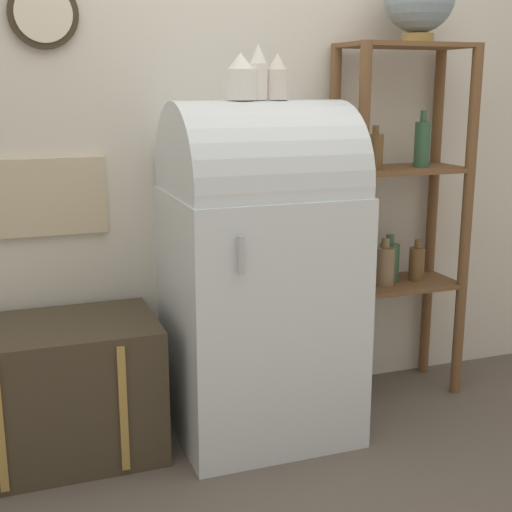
{
  "coord_description": "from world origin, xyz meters",
  "views": [
    {
      "loc": [
        -0.99,
        -2.46,
        1.45
      ],
      "look_at": [
        -0.01,
        0.22,
        0.77
      ],
      "focal_mm": 50.0,
      "sensor_mm": 36.0,
      "label": 1
    }
  ],
  "objects_px": {
    "refrigerator": "(259,267)",
    "vase_left": "(241,78)",
    "suitcase_trunk": "(57,391)",
    "vase_right": "(277,78)",
    "vase_center": "(259,74)"
  },
  "relations": [
    {
      "from": "suitcase_trunk",
      "to": "vase_right",
      "type": "relative_size",
      "value": 4.43
    },
    {
      "from": "vase_left",
      "to": "vase_right",
      "type": "distance_m",
      "value": 0.15
    },
    {
      "from": "refrigerator",
      "to": "vase_left",
      "type": "distance_m",
      "value": 0.76
    },
    {
      "from": "vase_left",
      "to": "vase_center",
      "type": "distance_m",
      "value": 0.08
    },
    {
      "from": "refrigerator",
      "to": "suitcase_trunk",
      "type": "bearing_deg",
      "value": 176.94
    },
    {
      "from": "suitcase_trunk",
      "to": "vase_center",
      "type": "height_order",
      "value": "vase_center"
    },
    {
      "from": "refrigerator",
      "to": "vase_right",
      "type": "xyz_separation_m",
      "value": [
        0.08,
        0.0,
        0.76
      ]
    },
    {
      "from": "suitcase_trunk",
      "to": "vase_center",
      "type": "relative_size",
      "value": 3.7
    },
    {
      "from": "vase_left",
      "to": "suitcase_trunk",
      "type": "bearing_deg",
      "value": 176.62
    },
    {
      "from": "vase_center",
      "to": "suitcase_trunk",
      "type": "bearing_deg",
      "value": 177.75
    },
    {
      "from": "refrigerator",
      "to": "vase_center",
      "type": "bearing_deg",
      "value": 82.04
    },
    {
      "from": "refrigerator",
      "to": "vase_left",
      "type": "bearing_deg",
      "value": -179.79
    },
    {
      "from": "suitcase_trunk",
      "to": "vase_center",
      "type": "bearing_deg",
      "value": -2.25
    },
    {
      "from": "vase_left",
      "to": "vase_center",
      "type": "height_order",
      "value": "vase_center"
    },
    {
      "from": "suitcase_trunk",
      "to": "vase_right",
      "type": "height_order",
      "value": "vase_right"
    }
  ]
}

